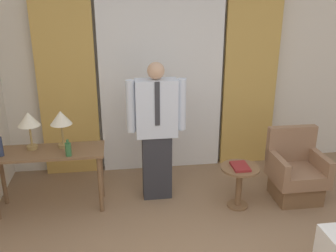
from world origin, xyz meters
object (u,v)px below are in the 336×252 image
side_table (239,180)px  person (157,128)px  book (240,166)px  table_lamp_right (61,120)px  armchair (295,174)px  table_lamp_left (29,121)px  desk (48,161)px  bottle_by_lamp (68,149)px  bottle_near_edge (0,146)px

side_table → person: bearing=158.2°
person → book: size_ratio=6.61×
table_lamp_right → side_table: size_ratio=0.84×
armchair → table_lamp_left: bearing=175.2°
desk → book: bearing=-7.9°
person → bottle_by_lamp: bearing=-166.0°
table_lamp_left → bottle_near_edge: 0.40m
desk → bottle_by_lamp: bottle_by_lamp is taller
desk → person: person is taller
person → book: bearing=-22.8°
desk → table_lamp_left: (-0.17, 0.09, 0.46)m
desk → armchair: (2.93, -0.18, -0.29)m
table_lamp_right → person: bearing=-0.1°
table_lamp_left → book: size_ratio=1.71×
bottle_by_lamp → armchair: bearing=-0.3°
armchair → book: bearing=-170.5°
bottle_near_edge → book: bottle_near_edge is taller
person → side_table: bearing=-21.8°
bottle_by_lamp → side_table: 1.98m
desk → bottle_near_edge: 0.53m
person → armchair: size_ratio=1.95×
table_lamp_left → bottle_near_edge: table_lamp_left is taller
table_lamp_left → side_table: bearing=-9.0°
table_lamp_right → person: size_ratio=0.26×
book → bottle_near_edge: bearing=174.9°
desk → book: (2.17, -0.30, -0.08)m
table_lamp_right → table_lamp_left: bearing=180.0°
desk → bottle_near_edge: bottle_near_edge is taller
table_lamp_right → bottle_by_lamp: size_ratio=2.32×
side_table → armchair: bearing=8.3°
person → side_table: 1.14m
desk → table_lamp_right: bearing=26.3°
book → person: bearing=157.2°
table_lamp_right → bottle_near_edge: 0.70m
bottle_near_edge → book: bearing=-5.1°
bottle_near_edge → bottle_by_lamp: 0.74m
table_lamp_right → book: table_lamp_right is taller
table_lamp_left → armchair: size_ratio=0.50×
desk → bottle_by_lamp: bearing=-32.3°
side_table → book: (-0.01, -0.02, 0.18)m
side_table → desk: bearing=172.5°
table_lamp_right → side_table: (2.00, -0.37, -0.71)m
table_lamp_left → bottle_by_lamp: size_ratio=2.32×
table_lamp_left → book: table_lamp_left is taller
bottle_near_edge → bottle_by_lamp: size_ratio=1.47×
person → book: person is taller
table_lamp_left → person: bearing=-0.1°
desk → table_lamp_left: 0.50m
person → armchair: person is taller
bottle_by_lamp → person: (0.99, 0.25, 0.10)m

